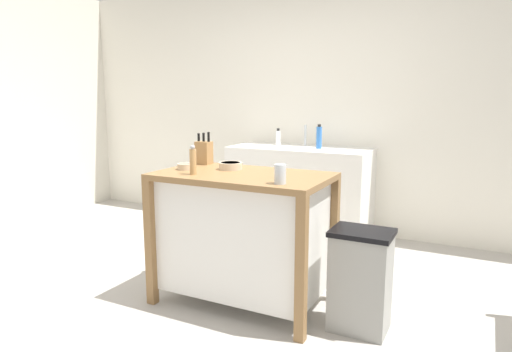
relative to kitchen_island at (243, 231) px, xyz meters
The scene contains 14 objects.
ground_plane 0.54m from the kitchen_island, behind, with size 6.99×6.99×0.00m, color #ADA8A0.
wall_back 2.15m from the kitchen_island, 95.32° to the left, with size 5.99×0.10×2.60m, color silver.
wall_left 3.35m from the kitchen_island, 167.80° to the left, with size 0.10×2.60×2.60m, color silver.
kitchen_island is the anchor object (origin of this frame).
knife_block 0.71m from the kitchen_island, 152.87° to the left, with size 0.11×0.09×0.24m.
bowl_stoneware_deep 0.60m from the kitchen_island, behind, with size 0.12×0.12×0.04m.
bowl_ceramic_small 0.46m from the kitchen_island, 144.76° to the left, with size 0.16×0.16×0.05m.
drinking_cup 0.63m from the kitchen_island, 30.40° to the right, with size 0.07×0.07×0.12m.
pepper_grinder 0.59m from the kitchen_island, 145.22° to the right, with size 0.04×0.04×0.19m.
trash_bin 0.84m from the kitchen_island, ahead, with size 0.36×0.28×0.63m.
sink_counter 1.66m from the kitchen_island, 98.16° to the left, with size 1.41×0.60×0.90m.
sink_faucet 1.86m from the kitchen_island, 97.53° to the left, with size 0.02×0.02×0.22m.
bottle_dish_soap 1.83m from the kitchen_island, 106.51° to the left, with size 0.05×0.05×0.18m.
bottle_spray_cleaner 1.72m from the kitchen_island, 91.35° to the left, with size 0.05×0.05×0.24m.
Camera 1 is at (1.61, -2.60, 1.42)m, focal length 31.98 mm.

